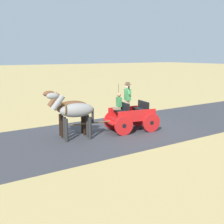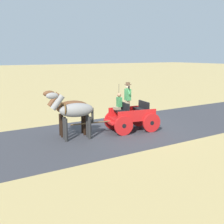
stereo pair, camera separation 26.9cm
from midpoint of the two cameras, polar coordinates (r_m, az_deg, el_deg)
The scene contains 5 objects.
ground_plane at distance 14.92m, azimuth 3.75°, elevation -3.39°, with size 200.00×200.00×0.00m, color tan.
road_surface at distance 14.92m, azimuth 3.75°, elevation -3.37°, with size 6.07×160.00×0.01m, color #38383D.
horse_drawn_carriage at distance 14.35m, azimuth 3.17°, elevation -0.62°, with size 1.78×4.51×2.50m.
horse_near_side at distance 12.82m, azimuth -8.16°, elevation 0.14°, with size 0.86×2.15×2.21m.
horse_off_side at distance 13.52m, azimuth -9.04°, elevation 0.70°, with size 0.85×2.15×2.21m.
Camera 1 is at (-11.43, 8.82, 3.81)m, focal length 45.40 mm.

